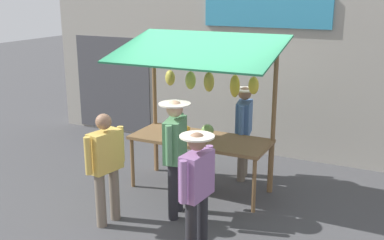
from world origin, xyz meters
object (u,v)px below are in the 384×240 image
(vendor_with_sunhat, at_px, (244,126))
(shopper_with_ponytail, at_px, (175,149))
(shopper_with_shopping_bag, at_px, (106,162))
(shopper_in_grey_tee, at_px, (197,186))
(market_stall, at_px, (202,97))

(vendor_with_sunhat, distance_m, shopper_with_ponytail, 1.75)
(vendor_with_sunhat, relative_size, shopper_with_shopping_bag, 1.02)
(shopper_in_grey_tee, bearing_deg, vendor_with_sunhat, 12.88)
(market_stall, bearing_deg, shopper_with_ponytail, 93.09)
(shopper_in_grey_tee, bearing_deg, shopper_with_shopping_bag, 87.65)
(shopper_with_ponytail, bearing_deg, market_stall, -9.88)
(shopper_with_ponytail, distance_m, shopper_with_shopping_bag, 0.97)
(vendor_with_sunhat, height_order, shopper_with_shopping_bag, vendor_with_sunhat)
(shopper_in_grey_tee, height_order, shopper_with_shopping_bag, shopper_with_shopping_bag)
(shopper_in_grey_tee, distance_m, shopper_with_ponytail, 1.10)
(shopper_with_ponytail, bearing_deg, shopper_in_grey_tee, -151.53)
(market_stall, distance_m, shopper_with_ponytail, 1.12)
(vendor_with_sunhat, bearing_deg, shopper_in_grey_tee, -3.78)
(vendor_with_sunhat, bearing_deg, shopper_with_ponytail, -24.35)
(market_stall, height_order, shopper_with_shopping_bag, market_stall)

